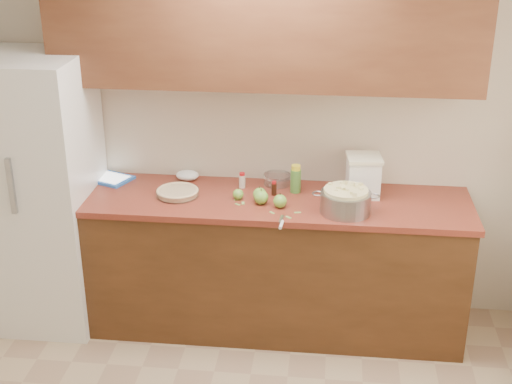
# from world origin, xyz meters

# --- Properties ---
(room_shell) EXTENTS (3.60, 3.60, 3.60)m
(room_shell) POSITION_xyz_m (0.00, 0.00, 1.30)
(room_shell) COLOR tan
(room_shell) RESTS_ON ground
(counter_run) EXTENTS (2.64, 0.68, 0.92)m
(counter_run) POSITION_xyz_m (0.00, 1.48, 0.46)
(counter_run) COLOR #512E16
(counter_run) RESTS_ON ground
(upper_cabinets) EXTENTS (2.60, 0.34, 0.70)m
(upper_cabinets) POSITION_xyz_m (0.00, 1.63, 1.95)
(upper_cabinets) COLOR brown
(upper_cabinets) RESTS_ON room_shell
(fridge) EXTENTS (0.70, 0.70, 1.80)m
(fridge) POSITION_xyz_m (-1.44, 1.44, 0.90)
(fridge) COLOR white
(fridge) RESTS_ON ground
(pie) EXTENTS (0.28, 0.28, 0.04)m
(pie) POSITION_xyz_m (-0.53, 1.45, 0.94)
(pie) COLOR silver
(pie) RESTS_ON counter_run
(colander) EXTENTS (0.40, 0.30, 0.15)m
(colander) POSITION_xyz_m (0.53, 1.32, 0.99)
(colander) COLOR gray
(colander) RESTS_ON counter_run
(flour_canister) EXTENTS (0.23, 0.23, 0.26)m
(flour_canister) POSITION_xyz_m (0.64, 1.59, 1.05)
(flour_canister) COLOR white
(flour_canister) RESTS_ON counter_run
(tablet) EXTENTS (0.34, 0.30, 0.02)m
(tablet) POSITION_xyz_m (-1.04, 1.66, 0.93)
(tablet) COLOR blue
(tablet) RESTS_ON counter_run
(paring_knife) EXTENTS (0.03, 0.20, 0.02)m
(paring_knife) POSITION_xyz_m (0.16, 1.10, 0.93)
(paring_knife) COLOR gray
(paring_knife) RESTS_ON counter_run
(lemon_bottle) EXTENTS (0.07, 0.07, 0.18)m
(lemon_bottle) POSITION_xyz_m (0.21, 1.59, 1.01)
(lemon_bottle) COLOR #4C8C38
(lemon_bottle) RESTS_ON counter_run
(cinnamon_shaker) EXTENTS (0.04, 0.04, 0.10)m
(cinnamon_shaker) POSITION_xyz_m (-0.14, 1.63, 0.97)
(cinnamon_shaker) COLOR beige
(cinnamon_shaker) RESTS_ON counter_run
(vanilla_bottle) EXTENTS (0.03, 0.03, 0.09)m
(vanilla_bottle) POSITION_xyz_m (0.08, 1.53, 0.96)
(vanilla_bottle) COLOR black
(vanilla_bottle) RESTS_ON counter_run
(mixing_bowl) EXTENTS (0.19, 0.19, 0.07)m
(mixing_bowl) POSITION_xyz_m (0.08, 1.71, 0.96)
(mixing_bowl) COLOR silver
(mixing_bowl) RESTS_ON counter_run
(paper_towel) EXTENTS (0.17, 0.14, 0.06)m
(paper_towel) POSITION_xyz_m (-0.52, 1.73, 0.95)
(paper_towel) COLOR white
(paper_towel) RESTS_ON counter_run
(apple_left) EXTENTS (0.07, 0.07, 0.08)m
(apple_left) POSITION_xyz_m (-0.14, 1.44, 0.95)
(apple_left) COLOR #70AE3A
(apple_left) RESTS_ON counter_run
(apple_center) EXTENTS (0.08, 0.08, 0.10)m
(apple_center) POSITION_xyz_m (-0.00, 1.43, 0.96)
(apple_center) COLOR #70AE3A
(apple_center) RESTS_ON counter_run
(apple_front) EXTENTS (0.09, 0.09, 0.10)m
(apple_front) POSITION_xyz_m (0.01, 1.38, 0.96)
(apple_front) COLOR #70AE3A
(apple_front) RESTS_ON counter_run
(apple_extra) EXTENTS (0.08, 0.08, 0.10)m
(apple_extra) POSITION_xyz_m (0.13, 1.34, 0.96)
(apple_extra) COLOR #70AE3A
(apple_extra) RESTS_ON counter_run
(peel_a) EXTENTS (0.04, 0.03, 0.00)m
(peel_a) POSITION_xyz_m (-0.14, 1.43, 0.92)
(peel_a) COLOR #82B055
(peel_a) RESTS_ON counter_run
(peel_b) EXTENTS (0.04, 0.03, 0.00)m
(peel_b) POSITION_xyz_m (-0.13, 1.36, 0.92)
(peel_b) COLOR #82B055
(peel_b) RESTS_ON counter_run
(peel_c) EXTENTS (0.02, 0.05, 0.00)m
(peel_c) POSITION_xyz_m (-0.10, 1.38, 0.92)
(peel_c) COLOR #82B055
(peel_c) RESTS_ON counter_run
(peel_d) EXTENTS (0.04, 0.04, 0.00)m
(peel_d) POSITION_xyz_m (0.09, 1.26, 0.92)
(peel_d) COLOR #82B055
(peel_d) RESTS_ON counter_run
(peel_e) EXTENTS (0.04, 0.02, 0.00)m
(peel_e) POSITION_xyz_m (0.24, 1.28, 0.92)
(peel_e) COLOR #82B055
(peel_e) RESTS_ON counter_run
(peel_f) EXTENTS (0.04, 0.04, 0.00)m
(peel_f) POSITION_xyz_m (0.19, 1.20, 0.92)
(peel_f) COLOR #82B055
(peel_f) RESTS_ON counter_run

